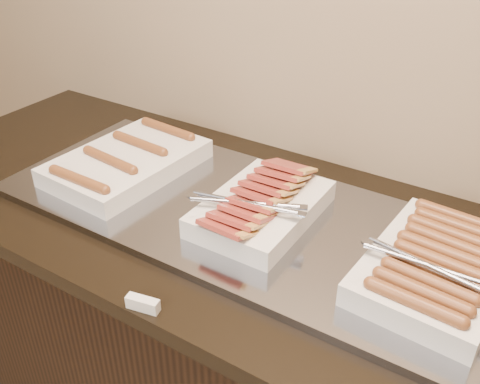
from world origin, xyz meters
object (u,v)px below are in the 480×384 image
at_px(dish_left, 127,162).
at_px(dish_center, 261,206).
at_px(dish_right, 437,266).
at_px(counter, 250,353).
at_px(warming_tray, 241,214).

height_order(dish_left, dish_center, dish_center).
xyz_separation_m(dish_center, dish_right, (0.40, 0.00, -0.00)).
xyz_separation_m(counter, dish_right, (0.42, -0.00, 0.50)).
bearing_deg(counter, dish_right, -0.49).
height_order(counter, dish_right, dish_right).
height_order(counter, dish_center, dish_center).
height_order(counter, dish_left, dish_left).
relative_size(warming_tray, dish_center, 3.40).
xyz_separation_m(warming_tray, dish_center, (0.06, -0.00, 0.05)).
relative_size(warming_tray, dish_right, 3.13).
bearing_deg(dish_right, dish_center, -176.19).
relative_size(counter, dish_right, 5.38).
bearing_deg(dish_right, warming_tray, -176.77).
relative_size(counter, dish_left, 5.02).
distance_m(dish_left, dish_right, 0.81).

